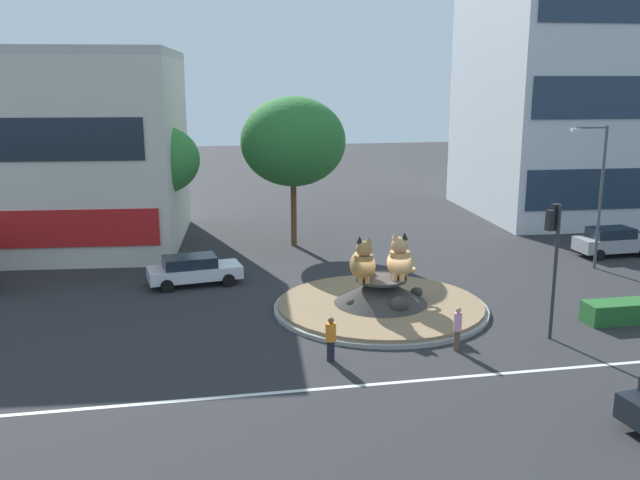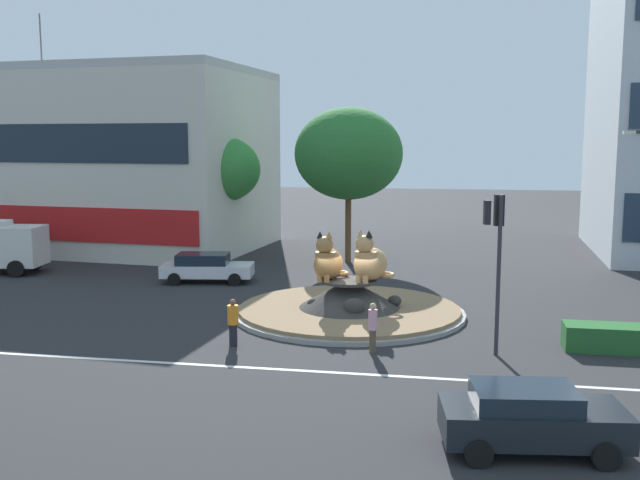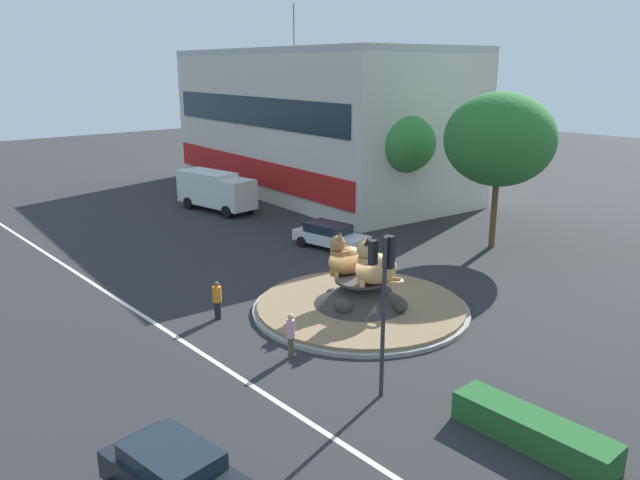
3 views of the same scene
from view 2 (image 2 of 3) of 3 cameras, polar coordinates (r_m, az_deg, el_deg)
name	(u,v)px [view 2 (image 2 of 3)]	position (r m, az deg, el deg)	size (l,w,h in m)	color
ground_plane	(349,315)	(30.37, 2.32, -5.93)	(160.00, 160.00, 0.00)	#28282B
lane_centreline	(316,371)	(23.15, -0.35, -10.36)	(112.00, 0.20, 0.01)	silver
roundabout_island	(349,303)	(30.25, 2.33, -5.03)	(9.66, 9.66, 1.50)	gray
cat_statue_tabby	(328,262)	(29.88, 0.61, -1.72)	(1.57, 2.13, 2.07)	#9E703D
cat_statue_calico	(369,262)	(29.71, 3.94, -1.73)	(2.04, 2.23, 2.16)	tan
traffic_light_mast	(497,239)	(24.79, 13.81, 0.08)	(0.71, 0.62, 5.46)	#2D2D33
shophouse_block	(61,159)	(53.35, -19.83, 6.04)	(28.91, 15.32, 15.26)	beige
clipped_hedge_strip	(636,339)	(27.35, 23.73, -7.20)	(4.80, 1.20, 0.90)	#235B28
broadleaf_tree_behind_island	(221,170)	(45.04, -7.81, 5.53)	(4.82, 4.82, 7.52)	brown
second_tree_near_tower	(349,154)	(42.69, 2.28, 6.84)	(6.38, 6.38, 9.19)	brown
pedestrian_pink_shirt	(373,326)	(24.91, 4.20, -6.80)	(0.31, 0.31, 1.75)	brown
pedestrian_orange_shirt	(233,322)	(25.84, -6.90, -6.42)	(0.39, 0.39, 1.70)	black
sedan_on_far_lane	(206,267)	(37.50, -8.99, -2.13)	(4.85, 2.60, 1.49)	silver
parked_car_right	(531,417)	(18.05, 16.36, -13.32)	(4.45, 2.51, 1.55)	black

